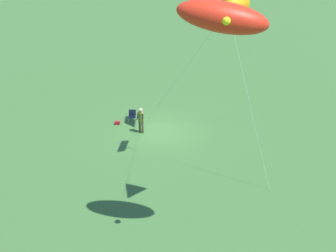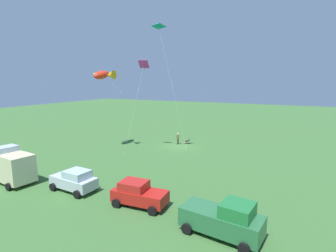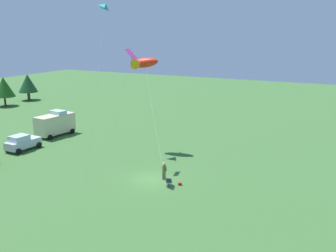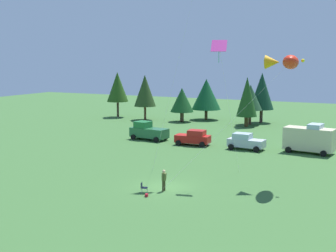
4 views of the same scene
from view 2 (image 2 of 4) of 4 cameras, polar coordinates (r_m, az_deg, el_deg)
The scene contains 11 objects.
ground_plane at distance 38.53m, azimuth 2.17°, elevation -4.42°, with size 160.00×160.00×0.00m, color #3A6730.
person_kite_flyer at distance 39.44m, azimuth 2.16°, elevation -2.57°, with size 0.40×0.57×1.74m.
folding_chair at distance 40.12m, azimuth 4.47°, elevation -3.16°, with size 0.59×0.59×0.82m.
backpack_on_grass at distance 41.17m, azimuth 3.94°, elevation -3.36°, with size 0.32×0.22×0.22m, color maroon.
truck_green_flatbed at distance 17.31m, azimuth 12.04°, elevation -19.22°, with size 5.20×2.88×2.34m.
car_red_sedan at distance 20.75m, azimuth -6.44°, elevation -14.43°, with size 4.32×2.47×1.89m.
car_silver_compact at distance 24.53m, azimuth -19.71°, elevation -11.06°, with size 4.29×2.39×1.89m.
van_camper_beige at distance 28.99m, azimuth -31.21°, elevation -7.28°, with size 5.62×3.11×3.34m.
kite_large_fish at distance 37.03m, azimuth -13.82°, elevation 10.75°, with size 9.58×8.86×11.03m.
kite_delta_teal at distance 33.79m, azimuth -2.09°, elevation 21.05°, with size 4.97×1.63×16.50m.
kite_diamond_rainbow at distance 35.36m, azimuth -5.38°, elevation 12.90°, with size 1.61×4.35×12.11m.
Camera 2 is at (-15.59, 33.96, 9.42)m, focal length 28.00 mm.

